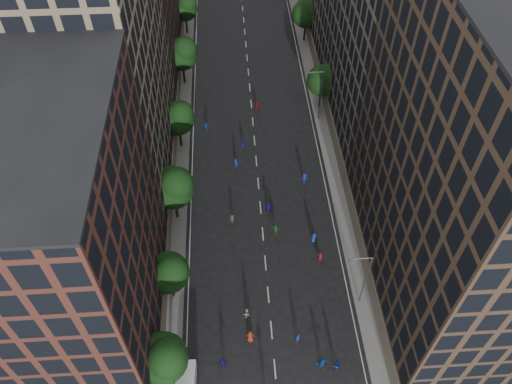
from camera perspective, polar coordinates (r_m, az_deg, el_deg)
The scene contains 35 objects.
ground at distance 77.12m, azimuth -0.15°, elevation 5.66°, with size 240.00×240.00×0.00m, color black.
sidewalk_left at distance 83.10m, azimuth -8.86°, elevation 8.79°, with size 4.00×105.00×0.15m, color slate.
sidewalk_right at distance 84.06m, azimuth 7.83°, elevation 9.47°, with size 4.00×105.00×0.15m, color slate.
bldg_left_a at distance 49.00m, azimuth -20.85°, elevation -5.91°, with size 14.00×22.00×30.00m, color #50281E.
bldg_left_b at distance 64.40m, azimuth -17.47°, elevation 12.76°, with size 14.00×26.00×34.00m, color #806D53.
bldg_left_c at distance 85.22m, azimuth -14.70°, elevation 20.21°, with size 14.00×20.00×28.00m, color #50281E.
bldg_right_a at distance 51.72m, azimuth 23.16°, elevation 1.91°, with size 14.00×30.00×36.00m, color #483426.
bldg_right_b at distance 73.78m, azimuth 15.26°, elevation 17.69°, with size 14.00×28.00×33.00m, color #60584F.
tree_left_0 at distance 51.32m, azimuth -10.54°, elevation -18.18°, with size 5.20×5.20×8.83m.
tree_left_1 at distance 56.37m, azimuth -9.89°, elevation -8.97°, with size 4.80×4.80×8.21m.
tree_left_2 at distance 63.01m, azimuth -9.40°, elevation 0.64°, with size 5.60×5.60×9.45m.
tree_left_3 at distance 73.50m, azimuth -8.85°, elevation 8.47°, with size 5.00×5.00×8.58m.
tree_left_4 at distance 86.20m, azimuth -8.43°, elevation 15.46°, with size 5.40×5.40×9.08m.
tree_left_5 at distance 100.20m, azimuth -8.08°, elevation 20.24°, with size 4.80×4.80×8.33m.
tree_right_a at distance 80.88m, azimuth 7.77°, elevation 12.67°, with size 5.00×5.00×8.39m.
tree_right_b at distance 97.37m, azimuth 5.90°, elevation 19.76°, with size 5.20×5.20×8.83m.
streetlamp_near at distance 56.86m, azimuth 12.25°, elevation -9.54°, with size 2.64×0.22×9.06m.
streetlamp_far at distance 78.72m, azimuth 7.31°, elevation 11.17°, with size 2.64×0.22×9.06m.
cargo_van at distance 55.18m, azimuth -7.99°, elevation -20.84°, with size 2.23×4.40×2.29m.
skater_1 at distance 57.29m, azimuth 4.80°, elevation -16.32°, with size 0.55×0.36×1.52m, color navy.
skater_2 at distance 56.39m, azimuth 9.12°, elevation -18.99°, with size 0.85×0.66×1.75m, color #122495.
skater_4 at distance 55.94m, azimuth -3.78°, elevation -18.96°, with size 1.03×0.43×1.75m, color #15118E.
skater_5 at distance 56.34m, azimuth 7.61°, elevation -18.81°, with size 1.54×0.49×1.66m, color #1348A0.
skater_6 at distance 57.00m, azimuth -0.66°, elevation -16.20°, with size 0.90×0.59×1.85m, color #A3301B.
skater_7 at distance 62.81m, azimuth 7.35°, elevation -7.39°, with size 0.61×0.40×1.67m, color maroon.
skater_8 at distance 58.35m, azimuth -1.09°, elevation -13.74°, with size 0.81×0.63×1.66m, color silver.
skater_9 at distance 65.99m, azimuth -2.74°, elevation -3.14°, with size 0.98×0.56×1.52m, color #3D3E42.
skater_10 at distance 64.63m, azimuth 2.27°, elevation -4.38°, with size 1.12×0.46×1.90m, color #22722C.
skater_11 at distance 67.18m, azimuth 1.39°, elevation -1.81°, with size 1.41×0.45×1.52m, color #2116BA.
skater_12 at distance 64.45m, azimuth 6.63°, elevation -5.23°, with size 0.79×0.52×1.63m, color #1739BD.
skater_13 at distance 72.74m, azimuth -2.33°, elevation 3.33°, with size 0.65×0.43×1.79m, color #1529B0.
skater_14 at distance 75.66m, azimuth -1.53°, elevation 5.38°, with size 0.73×0.57×1.49m, color #1525B1.
skater_15 at distance 70.93m, azimuth 5.55°, elevation 1.56°, with size 1.12×0.65×1.74m, color #1529B1.
skater_16 at distance 78.94m, azimuth -5.71°, elevation 7.39°, with size 0.97×0.40×1.65m, color #1445A5.
skater_17 at distance 82.52m, azimuth 0.06°, elevation 9.74°, with size 1.43×0.46×1.55m, color maroon.
Camera 1 is at (-3.34, -16.41, 52.47)m, focal length 35.00 mm.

